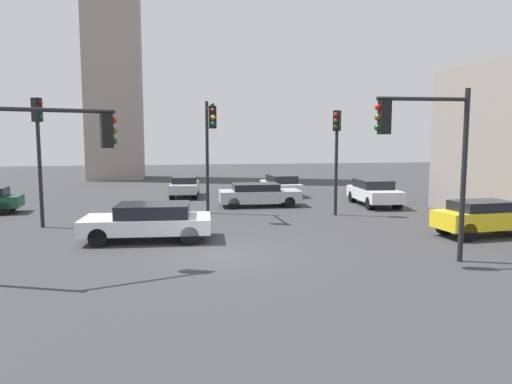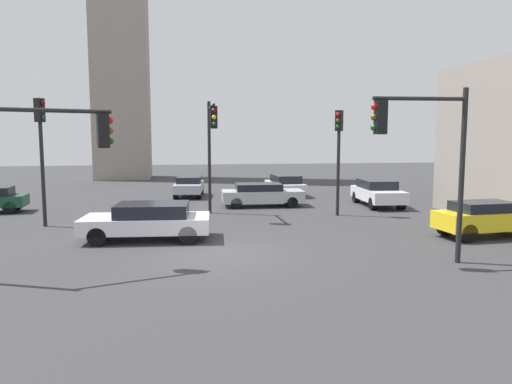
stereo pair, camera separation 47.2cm
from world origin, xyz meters
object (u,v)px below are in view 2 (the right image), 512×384
at_px(car_7, 285,185).
at_px(car_3, 377,192).
at_px(car_6, 486,218).
at_px(traffic_light_4, 211,136).
at_px(car_2, 189,186).
at_px(traffic_light_2, 339,143).
at_px(traffic_light_1, 422,142).
at_px(traffic_light_0, 41,138).
at_px(car_0, 262,194).
at_px(car_5, 148,220).
at_px(traffic_light_3, 40,151).

bearing_deg(car_7, car_3, -146.60).
distance_m(car_6, car_7, 15.25).
bearing_deg(traffic_light_4, car_2, -174.90).
distance_m(traffic_light_2, car_3, 5.24).
xyz_separation_m(traffic_light_1, car_3, (3.89, 12.01, -2.94)).
height_order(traffic_light_0, car_3, traffic_light_0).
relative_size(traffic_light_2, car_0, 1.13).
relative_size(traffic_light_2, car_7, 1.16).
bearing_deg(traffic_light_0, traffic_light_1, -2.45).
xyz_separation_m(car_2, car_3, (10.49, -6.07, 0.07)).
height_order(traffic_light_1, car_7, traffic_light_1).
bearing_deg(traffic_light_4, car_6, 56.12).
bearing_deg(car_5, car_6, 177.09).
distance_m(traffic_light_0, traffic_light_2, 13.58).
xyz_separation_m(traffic_light_4, car_6, (10.16, -6.49, -3.17)).
relative_size(traffic_light_3, car_5, 1.00).
bearing_deg(car_6, traffic_light_2, 119.18).
xyz_separation_m(traffic_light_1, car_7, (-0.21, 17.70, -3.00)).
height_order(traffic_light_0, traffic_light_4, traffic_light_4).
relative_size(traffic_light_2, car_2, 1.26).
bearing_deg(car_6, car_3, 89.45).
xyz_separation_m(traffic_light_0, car_5, (4.63, -3.51, -3.08)).
relative_size(traffic_light_3, car_2, 1.18).
height_order(car_5, car_7, same).
height_order(traffic_light_3, car_6, traffic_light_3).
xyz_separation_m(traffic_light_3, car_2, (4.39, 17.41, -2.77)).
relative_size(traffic_light_0, car_3, 1.22).
distance_m(traffic_light_2, car_5, 10.32).
height_order(car_2, car_5, car_5).
distance_m(traffic_light_4, car_7, 10.21).
bearing_deg(traffic_light_2, car_3, 168.69).
bearing_deg(traffic_light_1, car_0, -74.78).
distance_m(car_2, car_6, 18.57).
xyz_separation_m(car_0, car_5, (-5.74, -8.03, 0.04)).
height_order(traffic_light_4, car_2, traffic_light_4).
distance_m(car_2, car_7, 6.40).
relative_size(traffic_light_1, car_7, 1.20).
distance_m(traffic_light_2, traffic_light_3, 14.30).
bearing_deg(traffic_light_3, traffic_light_2, 18.19).
bearing_deg(car_6, traffic_light_3, -175.26).
height_order(traffic_light_0, traffic_light_1, traffic_light_0).
bearing_deg(traffic_light_1, traffic_light_0, -29.06).
bearing_deg(traffic_light_1, traffic_light_2, -89.77).
bearing_deg(traffic_light_4, car_7, 144.48).
height_order(traffic_light_2, car_0, traffic_light_2).
bearing_deg(car_2, car_0, 43.08).
distance_m(traffic_light_0, traffic_light_4, 7.48).
bearing_deg(car_7, traffic_light_0, 123.78).
relative_size(traffic_light_0, car_2, 1.34).
distance_m(traffic_light_1, traffic_light_4, 11.22).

